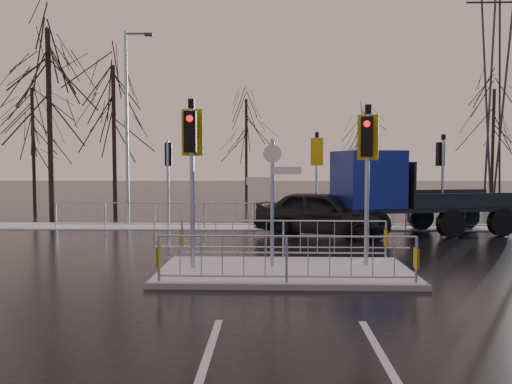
{
  "coord_description": "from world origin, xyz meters",
  "views": [
    {
      "loc": [
        -0.33,
        -11.74,
        2.67
      ],
      "look_at": [
        -0.77,
        2.75,
        1.8
      ],
      "focal_mm": 35.0,
      "sensor_mm": 36.0,
      "label": 1
    }
  ],
  "objects_px": {
    "flatbed_truck": "(391,190)",
    "street_lamp_left": "(128,119)",
    "car_far_lane": "(322,213)",
    "traffic_island": "(284,258)"
  },
  "relations": [
    {
      "from": "flatbed_truck",
      "to": "street_lamp_left",
      "type": "distance_m",
      "value": 11.26
    },
    {
      "from": "car_far_lane",
      "to": "flatbed_truck",
      "type": "bearing_deg",
      "value": -64.28
    },
    {
      "from": "traffic_island",
      "to": "street_lamp_left",
      "type": "distance_m",
      "value": 12.17
    },
    {
      "from": "traffic_island",
      "to": "street_lamp_left",
      "type": "relative_size",
      "value": 0.73
    },
    {
      "from": "flatbed_truck",
      "to": "street_lamp_left",
      "type": "xyz_separation_m",
      "value": [
        -10.51,
        2.88,
        2.86
      ]
    },
    {
      "from": "traffic_island",
      "to": "street_lamp_left",
      "type": "bearing_deg",
      "value": 124.07
    },
    {
      "from": "traffic_island",
      "to": "car_far_lane",
      "type": "distance_m",
      "value": 6.55
    },
    {
      "from": "traffic_island",
      "to": "flatbed_truck",
      "type": "xyz_separation_m",
      "value": [
        4.09,
        6.61,
        1.24
      ]
    },
    {
      "from": "traffic_island",
      "to": "car_far_lane",
      "type": "relative_size",
      "value": 1.24
    },
    {
      "from": "car_far_lane",
      "to": "flatbed_truck",
      "type": "relative_size",
      "value": 0.69
    }
  ]
}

